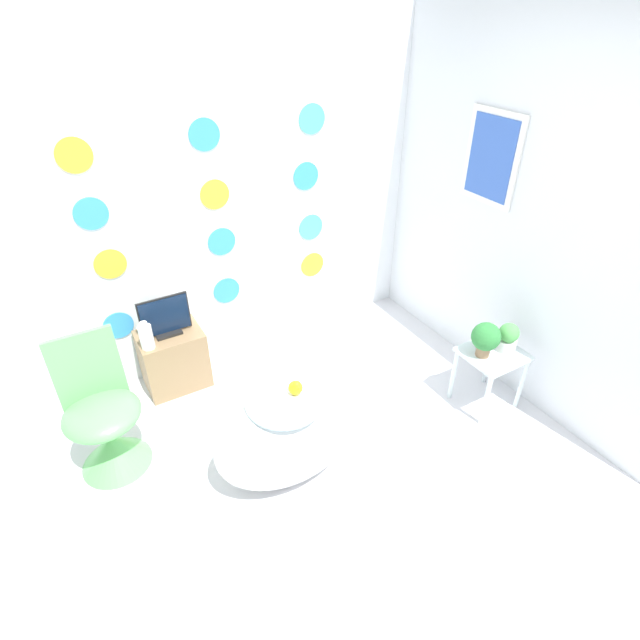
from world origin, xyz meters
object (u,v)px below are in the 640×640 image
Objects in this scene: chair at (107,430)px; potted_plant_left at (486,338)px; tv at (165,318)px; bathtub at (286,436)px; potted_plant_right at (508,337)px; vase at (146,336)px.

chair is 2.43m from potted_plant_left.
tv reaches higher than potted_plant_left.
bathtub is 4.26× the size of potted_plant_right.
vase is 0.83× the size of potted_plant_left.
tv is 1.69× the size of potted_plant_right.
vase is at bearing 149.47° from potted_plant_right.
bathtub is at bearing 173.42° from potted_plant_right.
potted_plant_left is 0.19m from potted_plant_right.
tv is (0.56, 0.54, 0.31)m from chair.
vase reaches higher than bathtub.
potted_plant_left is (2.29, -0.74, 0.31)m from chair.
potted_plant_left is (1.90, -1.19, 0.04)m from vase.
tv reaches higher than vase.
chair reaches higher than potted_plant_left.
potted_plant_right is at bearing -11.11° from potted_plant_left.
potted_plant_left is at bearing 168.89° from potted_plant_right.
vase is at bearing 115.75° from bathtub.
potted_plant_left reaches higher than vase.
tv is at bearing 30.55° from vase.
tv is 1.70× the size of vase.
potted_plant_left is 1.20× the size of potted_plant_right.
chair is at bearing 162.05° from potted_plant_left.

